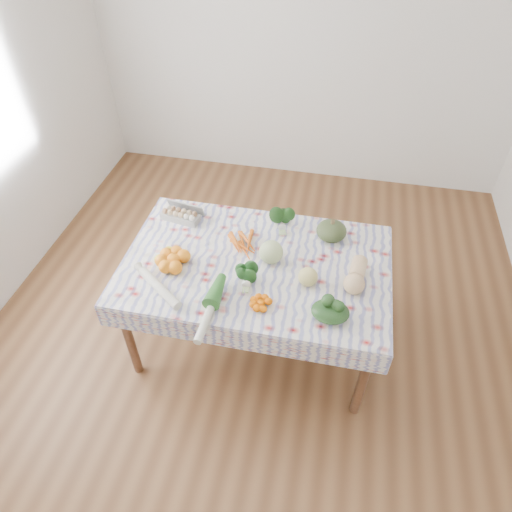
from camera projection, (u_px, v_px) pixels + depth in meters
ground at (256, 336)px, 3.37m from camera, size 4.50×4.50×0.00m
wall_back at (308, 36)px, 4.00m from camera, size 4.00×0.04×2.80m
dining_table at (256, 272)px, 2.90m from camera, size 1.60×1.00×0.75m
tablecloth at (256, 263)px, 2.85m from camera, size 1.66×1.06×0.01m
egg_carton at (180, 216)px, 3.13m from camera, size 0.28×0.15×0.07m
carrot_bunch at (244, 242)px, 2.95m from camera, size 0.30×0.28×0.04m
kale_bunch at (282, 220)px, 3.05m from camera, size 0.17×0.15×0.13m
kabocha_squash at (331, 231)px, 2.97m from camera, size 0.25×0.25×0.13m
cabbage at (271, 252)px, 2.81m from camera, size 0.18×0.18×0.15m
butternut_squash at (356, 274)px, 2.68m from camera, size 0.16×0.29×0.13m
orange_cluster at (173, 260)px, 2.80m from camera, size 0.31×0.31×0.09m
broccoli at (247, 278)px, 2.69m from camera, size 0.15×0.15×0.09m
mandarin_cluster at (261, 302)px, 2.58m from camera, size 0.19×0.19×0.05m
grapefruit at (308, 277)px, 2.68m from camera, size 0.13×0.13×0.12m
spinach_bag at (330, 312)px, 2.50m from camera, size 0.23×0.19×0.09m
daikon at (160, 288)px, 2.65m from camera, size 0.35×0.28×0.06m
leek at (210, 309)px, 2.54m from camera, size 0.06×0.46×0.05m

